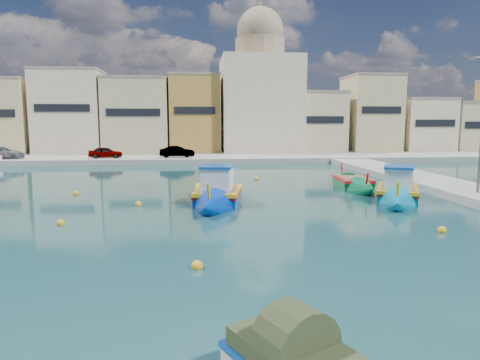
# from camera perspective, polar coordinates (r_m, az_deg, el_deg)

# --- Properties ---
(ground) EXTENTS (160.00, 160.00, 0.00)m
(ground) POSITION_cam_1_polar(r_m,az_deg,el_deg) (17.05, -11.54, -7.60)
(ground) COLOR #14393E
(ground) RESTS_ON ground
(north_quay) EXTENTS (80.00, 8.00, 0.60)m
(north_quay) POSITION_cam_1_polar(r_m,az_deg,el_deg) (48.57, -7.79, 2.81)
(north_quay) COLOR gray
(north_quay) RESTS_ON ground
(north_townhouses) EXTENTS (83.20, 7.87, 10.19)m
(north_townhouses) POSITION_cam_1_polar(r_m,az_deg,el_deg) (55.94, -0.69, 8.35)
(north_townhouses) COLOR #C4B487
(north_townhouses) RESTS_ON ground
(church_block) EXTENTS (10.00, 10.00, 19.10)m
(church_block) POSITION_cam_1_polar(r_m,az_deg,el_deg) (57.09, 2.64, 11.76)
(church_block) COLOR beige
(church_block) RESTS_ON ground
(parked_cars) EXTENTS (22.42, 2.27, 1.27)m
(parked_cars) POSITION_cam_1_polar(r_m,az_deg,el_deg) (48.61, -20.66, 3.47)
(parked_cars) COLOR #4C1919
(parked_cars) RESTS_ON north_quay
(luzzu_turquoise_cabin) EXTENTS (6.14, 9.54, 3.09)m
(luzzu_turquoise_cabin) POSITION_cam_1_polar(r_m,az_deg,el_deg) (26.30, 20.28, -1.67)
(luzzu_turquoise_cabin) COLOR #00749D
(luzzu_turquoise_cabin) RESTS_ON ground
(luzzu_blue_cabin) EXTENTS (3.97, 9.45, 3.26)m
(luzzu_blue_cabin) POSITION_cam_1_polar(r_m,az_deg,el_deg) (23.74, -2.89, -2.11)
(luzzu_blue_cabin) COLOR #002E9F
(luzzu_blue_cabin) RESTS_ON ground
(luzzu_cyan_mid) EXTENTS (2.59, 8.46, 2.46)m
(luzzu_cyan_mid) POSITION_cam_1_polar(r_m,az_deg,el_deg) (30.08, 14.81, -0.52)
(luzzu_cyan_mid) COLOR #0A703F
(luzzu_cyan_mid) RESTS_ON ground
(luzzu_green) EXTENTS (2.08, 7.45, 2.33)m
(luzzu_green) POSITION_cam_1_polar(r_m,az_deg,el_deg) (25.38, -3.68, -1.80)
(luzzu_green) COLOR #0B7453
(luzzu_green) RESTS_ON ground
(mooring_buoys) EXTENTS (17.73, 20.05, 0.36)m
(mooring_buoys) POSITION_cam_1_polar(r_m,az_deg,el_deg) (22.09, -6.60, -3.74)
(mooring_buoys) COLOR gold
(mooring_buoys) RESTS_ON ground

